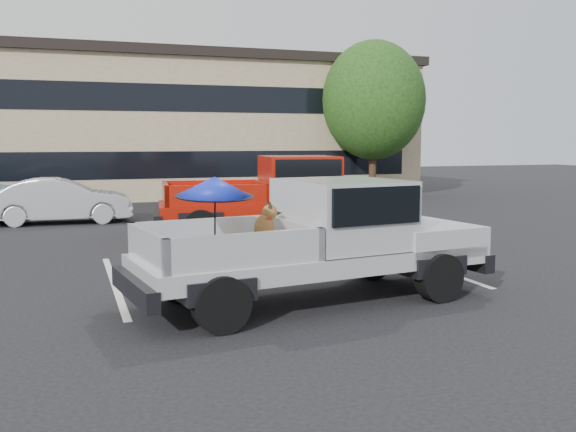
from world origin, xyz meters
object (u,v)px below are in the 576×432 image
object	(u,v)px
silver_pickup	(329,233)
silver_sedan	(61,201)
tree_back	(255,104)
red_pickup	(292,192)
tree_right	(374,100)

from	to	relation	value
silver_pickup	silver_sedan	size ratio (longest dim) A/B	1.43
silver_sedan	tree_back	bearing A→B (deg)	-35.59
red_pickup	silver_sedan	xyz separation A→B (m)	(-5.75, 4.63, -0.46)
red_pickup	silver_sedan	bearing A→B (deg)	147.84
tree_right	red_pickup	distance (m)	12.30
tree_right	tree_back	world-z (taller)	tree_back
tree_right	silver_sedan	distance (m)	14.23
tree_back	red_pickup	world-z (taller)	tree_back
tree_right	silver_pickup	xyz separation A→B (m)	(-8.89, -16.20, -3.16)
silver_sedan	red_pickup	bearing A→B (deg)	-126.99
red_pickup	tree_right	bearing A→B (deg)	59.87
tree_right	silver_pickup	bearing A→B (deg)	-118.75
silver_sedan	tree_right	bearing A→B (deg)	-67.29
tree_right	tree_back	bearing A→B (deg)	110.56
tree_back	silver_sedan	xyz separation A→B (m)	(-9.88, -12.91, -3.73)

